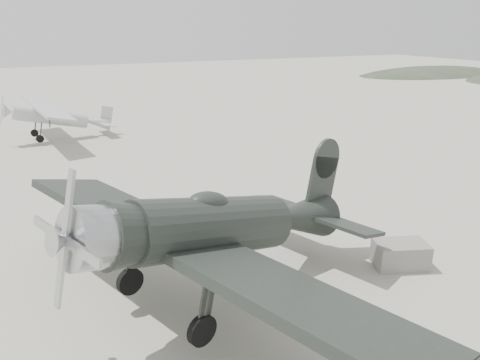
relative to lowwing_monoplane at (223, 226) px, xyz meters
name	(u,v)px	position (x,y,z in m)	size (l,w,h in m)	color
ground	(292,233)	(4.01, 2.97, -2.24)	(160.00, 160.00, 0.00)	gray
hill_northeast	(433,74)	(54.01, 42.97, -2.24)	(32.00, 16.00, 5.20)	#2F3828
lowwing_monoplane	(223,226)	(0.00, 0.00, 0.00)	(9.53, 13.05, 4.24)	black
highwing_monoplane	(55,114)	(-2.29, 22.13, -0.52)	(6.92, 9.73, 2.75)	#A2A5A7
equipment_block	(400,255)	(5.80, -0.59, -1.84)	(1.60, 1.00, 0.80)	slate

